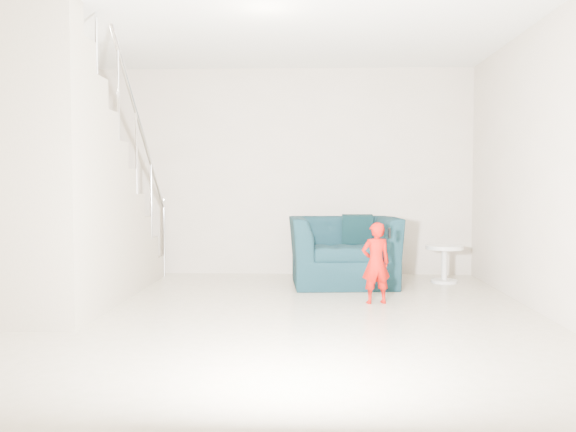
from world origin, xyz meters
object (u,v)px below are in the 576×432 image
object	(u,v)px
side_table	(444,258)
staircase	(64,209)
armchair	(343,251)
toddler	(376,263)

from	to	relation	value
side_table	staircase	world-z (taller)	staircase
armchair	staircase	size ratio (longest dim) A/B	0.34
toddler	side_table	xyz separation A→B (m)	(0.97, 1.32, -0.10)
side_table	toddler	bearing A→B (deg)	-126.20
side_table	armchair	bearing A→B (deg)	-171.02
armchair	staircase	world-z (taller)	staircase
armchair	toddler	distance (m)	1.16
toddler	side_table	bearing A→B (deg)	-140.17
toddler	side_table	size ratio (longest dim) A/B	1.80
toddler	side_table	distance (m)	1.64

